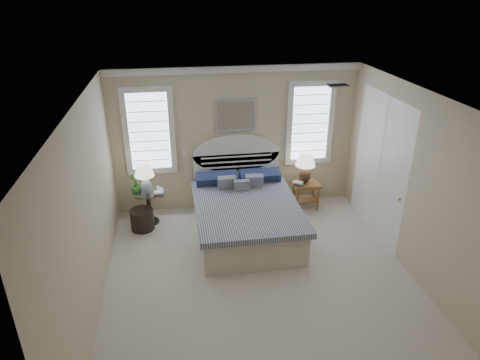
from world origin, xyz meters
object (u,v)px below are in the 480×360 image
object	(u,v)px
nightstand_right	(306,190)
lamp_left	(144,175)
side_table_left	(149,203)
floor_pot	(142,219)
lamp_right	(305,165)
bed	(245,212)

from	to	relation	value
nightstand_right	lamp_left	xyz separation A→B (m)	(-2.97, -0.14, 0.58)
side_table_left	floor_pot	xyz separation A→B (m)	(-0.12, -0.21, -0.20)
side_table_left	lamp_right	size ratio (longest dim) A/B	1.05
nightstand_right	floor_pot	size ratio (longest dim) A/B	1.29
bed	nightstand_right	size ratio (longest dim) A/B	4.29
nightstand_right	floor_pot	world-z (taller)	nightstand_right
side_table_left	nightstand_right	distance (m)	2.95
side_table_left	lamp_right	distance (m)	2.96
side_table_left	lamp_left	distance (m)	0.59
lamp_left	side_table_left	bearing A→B (deg)	63.97
side_table_left	floor_pot	distance (m)	0.31
side_table_left	floor_pot	world-z (taller)	side_table_left
bed	nightstand_right	bearing A→B (deg)	28.03
lamp_left	lamp_right	size ratio (longest dim) A/B	0.93
side_table_left	lamp_left	xyz separation A→B (m)	(-0.02, -0.04, 0.58)
lamp_left	nightstand_right	bearing A→B (deg)	2.78
floor_pot	lamp_right	world-z (taller)	lamp_right
side_table_left	lamp_right	bearing A→B (deg)	2.42
lamp_left	lamp_right	bearing A→B (deg)	3.27
side_table_left	floor_pot	bearing A→B (deg)	-120.80
lamp_left	lamp_right	distance (m)	2.94
bed	lamp_right	size ratio (longest dim) A/B	3.79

